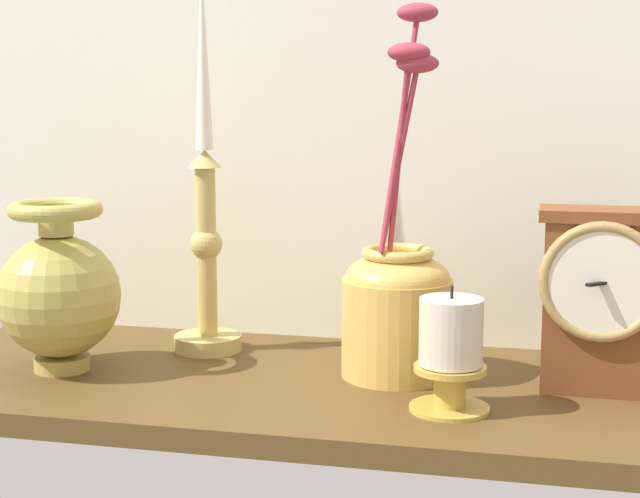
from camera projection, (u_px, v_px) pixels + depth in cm
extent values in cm
cube|color=#533D1C|center=(363.00, 393.00, 104.88)|extent=(100.00, 36.00, 2.40)
cube|color=white|center=(394.00, 71.00, 117.27)|extent=(120.00, 2.00, 65.00)
cube|color=brown|center=(599.00, 307.00, 100.37)|extent=(11.04, 5.63, 17.52)
cube|color=brown|center=(603.00, 215.00, 98.87)|extent=(12.36, 6.30, 1.20)
torus|color=#AB884C|center=(601.00, 282.00, 96.79)|extent=(12.05, 1.10, 12.05)
cylinder|color=white|center=(601.00, 283.00, 96.69)|extent=(10.08, 0.40, 10.08)
cube|color=black|center=(602.00, 283.00, 96.40)|extent=(3.14, 3.14, 0.30)
cylinder|color=tan|center=(208.00, 342.00, 117.31)|extent=(8.00, 8.00, 1.80)
cylinder|color=tan|center=(206.00, 252.00, 115.59)|extent=(2.36, 2.36, 19.78)
sphere|color=tan|center=(206.00, 244.00, 115.43)|extent=(3.77, 3.77, 3.77)
cone|color=tan|center=(205.00, 159.00, 113.85)|extent=(3.89, 3.89, 2.00)
cone|color=white|center=(203.00, 52.00, 111.93)|extent=(2.05, 2.05, 21.92)
cylinder|color=#AE9D48|center=(62.00, 363.00, 108.95)|extent=(6.00, 6.00, 1.60)
sphere|color=#AE9D48|center=(59.00, 296.00, 107.76)|extent=(13.34, 13.34, 13.34)
cylinder|color=#AE9D48|center=(56.00, 223.00, 106.47)|extent=(3.73, 3.73, 2.77)
torus|color=#AE9D48|center=(55.00, 210.00, 106.25)|extent=(10.02, 10.02, 1.81)
cylinder|color=gold|center=(397.00, 328.00, 106.18)|extent=(11.86, 11.86, 10.55)
ellipsoid|color=gold|center=(398.00, 279.00, 105.33)|extent=(11.27, 11.27, 5.63)
torus|color=gold|center=(398.00, 253.00, 104.88)|extent=(7.70, 7.70, 1.17)
cylinder|color=#A2323F|center=(399.00, 154.00, 103.22)|extent=(2.60, 2.39, 20.70)
ellipsoid|color=#A2323F|center=(409.00, 52.00, 100.48)|extent=(4.40, 2.80, 2.00)
cylinder|color=#A2323F|center=(399.00, 160.00, 103.31)|extent=(4.29, 1.66, 19.43)
ellipsoid|color=#A2323F|center=(418.00, 63.00, 100.82)|extent=(4.40, 2.80, 2.00)
cylinder|color=#A2323F|center=(399.00, 134.00, 102.88)|extent=(2.96, 7.82, 24.06)
ellipsoid|color=#A2323F|center=(418.00, 12.00, 104.09)|extent=(4.40, 2.80, 2.00)
cylinder|color=gold|center=(450.00, 389.00, 95.15)|extent=(3.11, 3.11, 4.13)
cylinder|color=gold|center=(449.00, 406.00, 95.42)|extent=(7.77, 7.77, 0.80)
cylinder|color=gold|center=(450.00, 368.00, 94.82)|extent=(6.99, 6.99, 0.60)
cylinder|color=beige|center=(451.00, 332.00, 94.24)|extent=(6.09, 6.09, 6.42)
cylinder|color=black|center=(452.00, 292.00, 93.63)|extent=(0.30, 0.30, 1.20)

